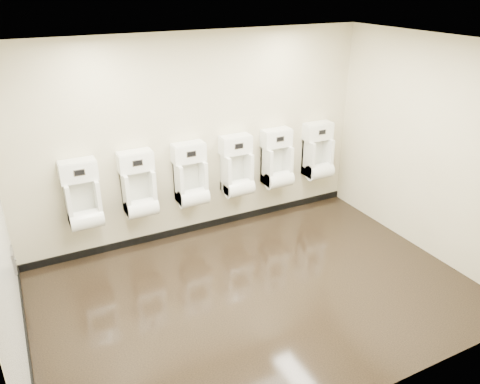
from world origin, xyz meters
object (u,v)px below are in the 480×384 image
object	(u,v)px
urinal_0	(83,200)
urinal_2	(191,179)
access_panel	(13,260)
urinal_3	(237,170)
urinal_4	(277,163)
urinal_5	(318,155)
urinal_1	(139,189)

from	to	relation	value
urinal_0	urinal_2	distance (m)	1.43
access_panel	urinal_2	bearing A→B (deg)	9.76
urinal_3	urinal_4	size ratio (longest dim) A/B	1.00
access_panel	urinal_2	world-z (taller)	urinal_2
urinal_4	urinal_5	bearing A→B (deg)	0.00
urinal_1	urinal_3	size ratio (longest dim) A/B	1.00
urinal_0	urinal_1	distance (m)	0.71
urinal_1	urinal_2	size ratio (longest dim) A/B	1.00
urinal_1	urinal_2	xyz separation A→B (m)	(0.72, 0.00, 0.00)
urinal_0	urinal_4	bearing A→B (deg)	0.00
urinal_0	urinal_2	world-z (taller)	same
access_panel	urinal_2	size ratio (longest dim) A/B	0.29
urinal_1	urinal_5	size ratio (longest dim) A/B	1.00
urinal_4	urinal_2	bearing A→B (deg)	180.00
urinal_0	urinal_1	bearing A→B (deg)	0.00
urinal_4	urinal_3	bearing A→B (deg)	180.00
access_panel	urinal_3	bearing A→B (deg)	7.51
urinal_0	urinal_5	world-z (taller)	same
access_panel	urinal_4	world-z (taller)	urinal_4
urinal_2	urinal_4	bearing A→B (deg)	0.00
access_panel	urinal_0	size ratio (longest dim) A/B	0.29
urinal_0	urinal_3	distance (m)	2.13
urinal_3	urinal_5	size ratio (longest dim) A/B	1.00
urinal_1	urinal_5	xyz separation A→B (m)	(2.83, 0.00, 0.00)
urinal_2	urinal_3	distance (m)	0.70
urinal_0	urinal_2	bearing A→B (deg)	0.00
urinal_0	urinal_5	xyz separation A→B (m)	(3.54, 0.00, 0.00)
urinal_2	urinal_4	size ratio (longest dim) A/B	1.00
urinal_0	urinal_5	size ratio (longest dim) A/B	1.00
urinal_5	urinal_3	bearing A→B (deg)	180.00
urinal_0	urinal_2	xyz separation A→B (m)	(1.43, 0.00, 0.00)
access_panel	urinal_1	size ratio (longest dim) A/B	0.29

